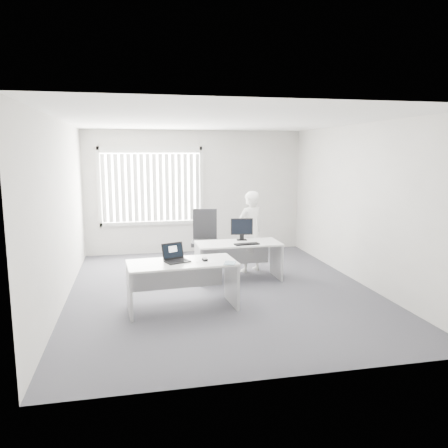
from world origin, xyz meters
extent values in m
plane|color=#4B4B52|center=(0.00, 0.00, 0.00)|extent=(6.00, 6.00, 0.00)
cube|color=beige|center=(0.00, 3.00, 1.40)|extent=(5.00, 0.02, 2.80)
cube|color=beige|center=(0.00, -3.00, 1.40)|extent=(5.00, 0.02, 2.80)
cube|color=beige|center=(-2.50, 0.00, 1.40)|extent=(0.02, 6.00, 2.80)
cube|color=beige|center=(2.50, 0.00, 1.40)|extent=(0.02, 6.00, 2.80)
cube|color=white|center=(0.00, 0.00, 2.80)|extent=(5.00, 6.00, 0.02)
cube|color=beige|center=(-1.00, 2.96, 1.55)|extent=(2.32, 0.06, 1.76)
cube|color=white|center=(-0.75, -0.77, 0.70)|extent=(1.62, 0.85, 0.03)
cube|color=#A3A4A6|center=(-1.51, -0.83, 0.34)|extent=(0.09, 0.68, 0.69)
cube|color=#A3A4A6|center=(0.02, -0.71, 0.34)|extent=(0.09, 0.68, 0.69)
cube|color=white|center=(0.43, 0.54, 0.67)|extent=(1.52, 0.72, 0.03)
cube|color=#A3A4A6|center=(-0.31, 0.54, 0.33)|extent=(0.04, 0.65, 0.66)
cube|color=#A3A4A6|center=(1.16, 0.55, 0.33)|extent=(0.04, 0.65, 0.66)
cylinder|color=black|center=(-0.04, 1.47, 0.04)|extent=(0.79, 0.79, 0.09)
cylinder|color=black|center=(-0.04, 1.47, 0.25)|extent=(0.08, 0.08, 0.51)
cube|color=black|center=(-0.04, 1.47, 0.51)|extent=(0.60, 0.60, 0.08)
cube|color=black|center=(0.01, 1.70, 0.86)|extent=(0.49, 0.16, 0.61)
imported|color=white|center=(0.78, 1.04, 0.79)|extent=(0.68, 0.57, 1.57)
cube|color=white|center=(-0.39, -0.85, 0.72)|extent=(0.33, 0.28, 0.00)
cube|color=white|center=(-0.07, -1.00, 0.72)|extent=(0.22, 0.26, 0.01)
cube|color=black|center=(0.53, 0.34, 0.70)|extent=(0.46, 0.19, 0.02)
camera|label=1|loc=(-1.42, -6.98, 2.30)|focal=35.00mm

